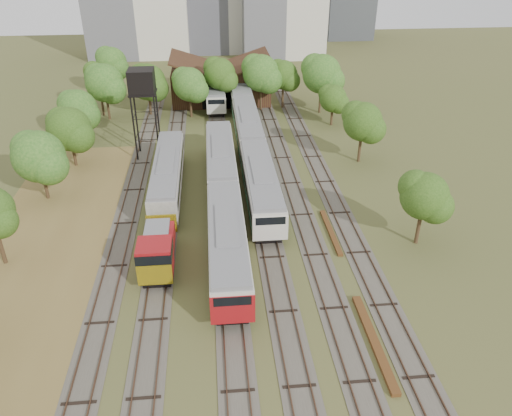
{
  "coord_description": "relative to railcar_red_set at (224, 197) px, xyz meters",
  "views": [
    {
      "loc": [
        -2.91,
        -26.14,
        26.15
      ],
      "look_at": [
        0.99,
        15.25,
        2.5
      ],
      "focal_mm": 35.0,
      "sensor_mm": 36.0,
      "label": 1
    }
  ],
  "objects": [
    {
      "name": "rail_pile_near",
      "position": [
        10.0,
        -19.23,
        -1.98
      ],
      "size": [
        0.64,
        9.61,
        0.32
      ],
      "primitive_type": "cube",
      "color": "brown",
      "rests_on": "ground"
    },
    {
      "name": "water_tower",
      "position": [
        -9.07,
        16.3,
        7.25
      ],
      "size": [
        3.22,
        3.22,
        11.14
      ],
      "color": "black",
      "rests_on": "ground"
    },
    {
      "name": "dry_grass_patch",
      "position": [
        -16.0,
        -10.53,
        -2.12
      ],
      "size": [
        14.0,
        60.0,
        0.04
      ],
      "primitive_type": "cube",
      "color": "brown",
      "rests_on": "ground"
    },
    {
      "name": "maintenance_shed",
      "position": [
        1.0,
        39.44,
        0.78
      ],
      "size": [
        16.45,
        11.55,
        7.58
      ],
      "color": "#391A15",
      "rests_on": "ground"
    },
    {
      "name": "shunter_locomotive",
      "position": [
        -6.0,
        -8.85,
        -0.32
      ],
      "size": [
        2.86,
        8.1,
        3.75
      ],
      "color": "black",
      "rests_on": "ground"
    },
    {
      "name": "railcar_rear",
      "position": [
        0.0,
        37.41,
        -0.17
      ],
      "size": [
        3.01,
        16.08,
        3.73
      ],
      "color": "black",
      "rests_on": "ground"
    },
    {
      "name": "tree_band_right",
      "position": [
        17.48,
        9.14,
        2.73
      ],
      "size": [
        4.98,
        36.35,
        7.67
      ],
      "color": "#382616",
      "rests_on": "ground"
    },
    {
      "name": "tree_band_far",
      "position": [
        0.7,
        32.04,
        3.52
      ],
      "size": [
        38.74,
        8.25,
        9.14
      ],
      "color": "#382616",
      "rests_on": "ground"
    },
    {
      "name": "tree_band_left",
      "position": [
        -18.6,
        10.3,
        3.02
      ],
      "size": [
        7.17,
        73.96,
        8.39
      ],
      "color": "#382616",
      "rests_on": "ground"
    },
    {
      "name": "railcar_green_set",
      "position": [
        4.0,
        19.4,
        0.01
      ],
      "size": [
        3.28,
        52.08,
        4.06
      ],
      "color": "black",
      "rests_on": "ground"
    },
    {
      "name": "old_grey_coach",
      "position": [
        -6.0,
        6.07,
        -0.1
      ],
      "size": [
        3.02,
        18.0,
        3.73
      ],
      "color": "black",
      "rests_on": "ground"
    },
    {
      "name": "rail_pile_far",
      "position": [
        10.2,
        -4.5,
        -2.01
      ],
      "size": [
        0.5,
        8.02,
        0.26
      ],
      "primitive_type": "cube",
      "color": "brown",
      "rests_on": "ground"
    },
    {
      "name": "tracks",
      "position": [
        1.33,
        6.47,
        -2.09
      ],
      "size": [
        24.6,
        80.0,
        0.19
      ],
      "color": "#4C473D",
      "rests_on": "ground"
    },
    {
      "name": "ground",
      "position": [
        2.0,
        -18.53,
        -2.14
      ],
      "size": [
        240.0,
        240.0,
        0.0
      ],
      "primitive_type": "plane",
      "color": "#475123",
      "rests_on": "ground"
    },
    {
      "name": "railcar_red_set",
      "position": [
        0.0,
        0.0,
        0.0
      ],
      "size": [
        3.26,
        34.58,
        4.04
      ],
      "color": "black",
      "rests_on": "ground"
    }
  ]
}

